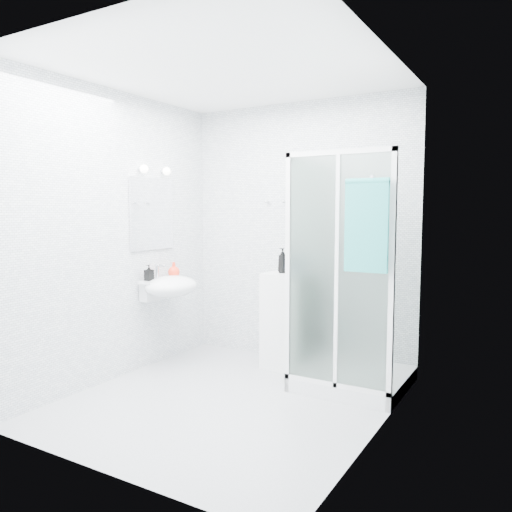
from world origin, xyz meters
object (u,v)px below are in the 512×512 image
Objects in this scene: shower_enclosure at (342,336)px; hand_towel at (366,223)px; storage_cabinet at (286,320)px; shampoo_bottle_b at (295,262)px; wall_basin at (169,286)px; soap_dispenser_orange at (174,270)px; soap_dispenser_black at (149,273)px; shampoo_bottle_a at (283,260)px.

shower_enclosure is 1.12m from hand_towel.
hand_towel is at bearing -29.30° from storage_cabinet.
hand_towel reaches higher than shampoo_bottle_b.
wall_basin is 2.08m from hand_towel.
shampoo_bottle_b is (-0.90, 0.63, -0.39)m from hand_towel.
hand_towel is 3.11× the size of shampoo_bottle_b.
shower_enclosure reaches higher than shampoo_bottle_b.
soap_dispenser_black is (-0.04, -0.32, 0.00)m from soap_dispenser_orange.
hand_towel is at bearing -35.06° from shampoo_bottle_b.
soap_dispenser_orange is (-1.04, -0.37, -0.11)m from shampoo_bottle_a.
hand_towel reaches higher than shampoo_bottle_a.
shower_enclosure is 1.72m from wall_basin.
shampoo_bottle_b is 1.48× the size of soap_dispenser_orange.
shampoo_bottle_a is 0.12m from shampoo_bottle_b.
wall_basin is 2.47× the size of shampoo_bottle_b.
hand_towel is 2.16m from soap_dispenser_black.
soap_dispenser_orange is (-2.06, 0.26, -0.50)m from hand_towel.
hand_towel is (0.33, -0.40, 0.99)m from shower_enclosure.
storage_cabinet is at bearing 160.05° from shower_enclosure.
wall_basin is 0.60× the size of storage_cabinet.
shower_enclosure reaches higher than soap_dispenser_orange.
hand_towel reaches higher than wall_basin.
wall_basin is at bearing -153.36° from shampoo_bottle_b.
wall_basin is at bearing -147.10° from storage_cabinet.
shower_enclosure is at bearing 4.73° from soap_dispenser_orange.
storage_cabinet is 1.53m from hand_towel.
storage_cabinet is at bearing 32.04° from soap_dispenser_black.
wall_basin is 3.67× the size of soap_dispenser_orange.
storage_cabinet is at bearing 172.57° from shampoo_bottle_b.
hand_towel reaches higher than soap_dispenser_orange.
wall_basin is 2.32× the size of shampoo_bottle_a.
soap_dispenser_orange is (-1.74, -0.14, 0.49)m from shower_enclosure.
shampoo_bottle_b is at bearing 144.94° from hand_towel.
shampoo_bottle_b is (0.12, 0.01, -0.01)m from shampoo_bottle_a.
shampoo_bottle_a is (-0.03, -0.02, 0.59)m from storage_cabinet.
soap_dispenser_orange is at bearing -162.32° from shampoo_bottle_b.
shower_enclosure is at bearing -21.79° from shampoo_bottle_b.
shower_enclosure is 0.86m from shampoo_bottle_b.
hand_towel is 2.91× the size of shampoo_bottle_a.
hand_towel is at bearing -2.46° from wall_basin.
wall_basin is 0.80× the size of hand_towel.
shampoo_bottle_a is 1.29m from soap_dispenser_black.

